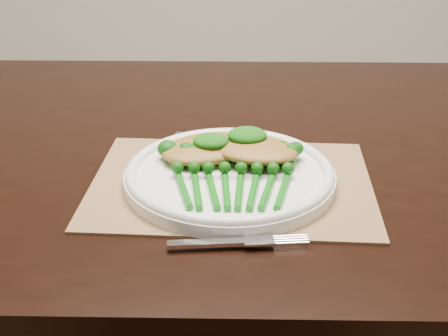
{
  "coord_description": "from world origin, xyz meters",
  "views": [
    {
      "loc": [
        -0.06,
        -0.97,
        1.17
      ],
      "look_at": [
        -0.08,
        -0.18,
        0.78
      ],
      "focal_mm": 50.0,
      "sensor_mm": 36.0,
      "label": 1
    }
  ],
  "objects_px": {
    "broccolini_bundle": "(233,182)",
    "dining_table": "(227,317)",
    "chicken_fillet_left": "(208,148)",
    "placemat": "(231,183)",
    "dinner_plate": "(230,175)"
  },
  "relations": [
    {
      "from": "chicken_fillet_left",
      "to": "broccolini_bundle",
      "type": "relative_size",
      "value": 0.76
    },
    {
      "from": "placemat",
      "to": "dinner_plate",
      "type": "distance_m",
      "value": 0.02
    },
    {
      "from": "chicken_fillet_left",
      "to": "broccolini_bundle",
      "type": "xyz_separation_m",
      "value": [
        0.04,
        -0.09,
        -0.01
      ]
    },
    {
      "from": "dining_table",
      "to": "broccolini_bundle",
      "type": "bearing_deg",
      "value": -87.05
    },
    {
      "from": "dinner_plate",
      "to": "chicken_fillet_left",
      "type": "relative_size",
      "value": 2.13
    },
    {
      "from": "dining_table",
      "to": "dinner_plate",
      "type": "relative_size",
      "value": 5.36
    },
    {
      "from": "dinner_plate",
      "to": "placemat",
      "type": "bearing_deg",
      "value": 51.23
    },
    {
      "from": "chicken_fillet_left",
      "to": "placemat",
      "type": "bearing_deg",
      "value": -79.58
    },
    {
      "from": "dining_table",
      "to": "placemat",
      "type": "xyz_separation_m",
      "value": [
        0.01,
        -0.16,
        0.37
      ]
    },
    {
      "from": "broccolini_bundle",
      "to": "dining_table",
      "type": "bearing_deg",
      "value": 93.15
    },
    {
      "from": "dining_table",
      "to": "broccolini_bundle",
      "type": "height_order",
      "value": "broccolini_bundle"
    },
    {
      "from": "dinner_plate",
      "to": "chicken_fillet_left",
      "type": "bearing_deg",
      "value": 124.07
    },
    {
      "from": "dining_table",
      "to": "dinner_plate",
      "type": "distance_m",
      "value": 0.42
    },
    {
      "from": "placemat",
      "to": "chicken_fillet_left",
      "type": "xyz_separation_m",
      "value": [
        -0.04,
        0.05,
        0.03
      ]
    },
    {
      "from": "chicken_fillet_left",
      "to": "broccolini_bundle",
      "type": "height_order",
      "value": "chicken_fillet_left"
    }
  ]
}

